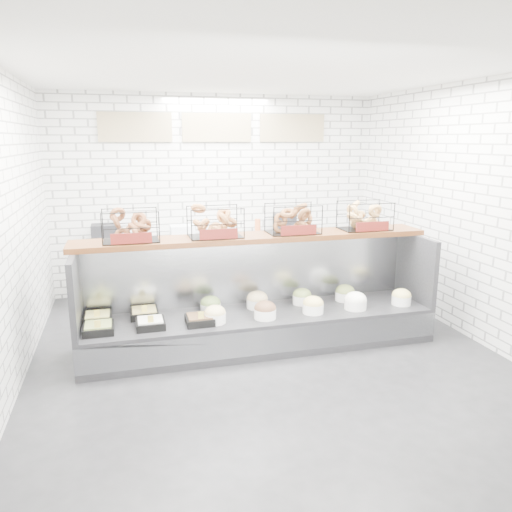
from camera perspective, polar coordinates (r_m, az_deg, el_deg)
name	(u,v)px	position (r m, az deg, el deg)	size (l,w,h in m)	color
ground	(267,355)	(5.63, 1.28, -11.26)	(5.50, 5.50, 0.00)	black
room_shell	(253,164)	(5.71, -0.35, 10.47)	(5.02, 5.51, 3.01)	silver
display_case	(259,317)	(5.81, 0.32, -6.96)	(4.00, 0.90, 1.20)	black
bagel_shelf	(254,224)	(5.70, -0.17, 3.66)	(4.10, 0.50, 0.40)	#401F0D
prep_counter	(222,263)	(7.71, -3.91, -0.78)	(4.00, 0.60, 1.20)	#93969B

